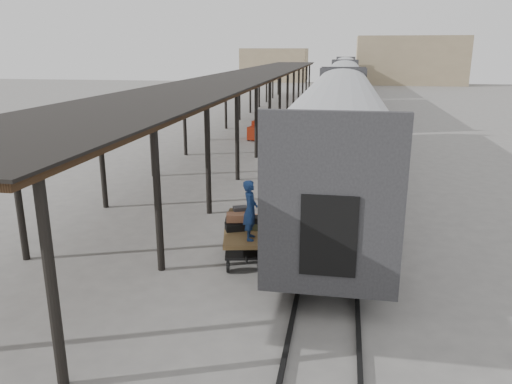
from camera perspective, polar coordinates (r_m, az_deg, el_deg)
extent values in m
plane|color=slate|center=(15.51, -3.43, -6.15)|extent=(160.00, 160.00, 0.00)
cube|color=silver|center=(22.19, 9.47, 7.40)|extent=(3.00, 24.00, 2.90)
cube|color=#28282B|center=(10.57, 8.44, -2.02)|extent=(3.04, 0.22, 3.50)
cube|color=black|center=(22.15, 5.59, 9.87)|extent=(0.04, 22.08, 0.65)
cube|color=black|center=(22.50, 9.28, 3.12)|extent=(2.55, 23.04, 0.50)
cube|color=silver|center=(48.06, 9.98, 11.91)|extent=(3.00, 24.00, 2.90)
cube|color=#28282B|center=(36.20, 9.83, 10.64)|extent=(3.04, 0.22, 3.50)
cube|color=black|center=(48.04, 8.17, 13.06)|extent=(0.04, 22.08, 0.65)
cube|color=black|center=(48.21, 9.88, 9.89)|extent=(2.55, 23.04, 0.50)
cube|color=silver|center=(74.03, 10.13, 13.26)|extent=(3.00, 24.00, 2.90)
cube|color=#28282B|center=(62.14, 10.08, 12.78)|extent=(3.04, 0.22, 3.50)
cube|color=black|center=(74.01, 8.95, 14.01)|extent=(0.04, 22.08, 0.65)
cube|color=black|center=(74.12, 10.07, 11.95)|extent=(2.55, 23.04, 0.50)
cube|color=black|center=(14.03, 3.73, 0.72)|extent=(0.50, 1.70, 2.00)
imported|color=silver|center=(14.06, 3.72, 0.18)|extent=(0.72, 0.89, 1.72)
cube|color=#A06545|center=(14.15, 1.99, -2.29)|extent=(0.57, 0.25, 0.42)
cube|color=#422B19|center=(38.60, -0.14, 13.28)|extent=(4.60, 64.00, 0.18)
cube|color=black|center=(38.60, -0.14, 13.45)|extent=(4.90, 64.30, 0.06)
cylinder|color=black|center=(39.16, -3.14, 10.36)|extent=(0.20, 0.20, 4.00)
cylinder|color=black|center=(69.63, 2.77, 12.83)|extent=(0.20, 0.20, 4.00)
cylinder|color=black|center=(9.26, -22.35, -9.79)|extent=(0.20, 0.20, 4.00)
cylinder|color=black|center=(38.44, 2.92, 10.26)|extent=(0.20, 0.20, 4.00)
cylinder|color=black|center=(69.22, 6.23, 12.74)|extent=(0.20, 0.20, 4.00)
cube|color=black|center=(48.31, 8.97, 8.94)|extent=(0.10, 150.00, 0.12)
cube|color=black|center=(48.30, 10.69, 8.86)|extent=(0.10, 150.00, 0.12)
cube|color=tan|center=(92.58, 17.13, 14.19)|extent=(18.00, 10.00, 8.00)
cube|color=tan|center=(96.93, 2.14, 14.32)|extent=(12.00, 8.00, 6.00)
cube|color=brown|center=(14.32, -1.15, -4.59)|extent=(1.71, 2.60, 0.12)
cube|color=black|center=(14.45, -1.14, -5.89)|extent=(1.59, 2.48, 0.06)
cylinder|color=black|center=(13.68, -3.22, -8.36)|extent=(0.16, 0.41, 0.40)
cylinder|color=black|center=(13.69, 1.02, -8.33)|extent=(0.16, 0.41, 0.40)
cylinder|color=black|center=(15.43, -3.03, -5.45)|extent=(0.16, 0.41, 0.40)
cylinder|color=black|center=(15.44, 0.70, -5.42)|extent=(0.16, 0.41, 0.40)
cube|color=#38383B|center=(14.78, -2.19, -3.24)|extent=(0.70, 0.53, 0.22)
cube|color=#A06545|center=(14.90, -0.01, -3.10)|extent=(0.59, 0.43, 0.20)
cube|color=black|center=(14.28, -2.44, -3.97)|extent=(0.63, 0.55, 0.21)
cube|color=#3D4428|center=(14.37, -0.20, -3.90)|extent=(0.50, 0.38, 0.17)
cube|color=#4A371D|center=(14.63, -1.97, -2.53)|extent=(0.63, 0.49, 0.22)
cube|color=#A06545|center=(14.30, -2.30, -2.91)|extent=(0.61, 0.49, 0.22)
cube|color=#38383B|center=(14.56, -1.80, -1.95)|extent=(0.49, 0.42, 0.14)
cube|color=black|center=(14.37, -0.22, -3.15)|extent=(0.48, 0.36, 0.17)
cube|color=maroon|center=(33.39, 0.06, 6.83)|extent=(1.07, 1.53, 0.84)
cube|color=maroon|center=(33.66, 0.28, 7.87)|extent=(0.88, 0.69, 0.33)
cylinder|color=black|center=(33.11, -0.86, 6.14)|extent=(0.17, 0.35, 0.34)
cylinder|color=black|center=(32.85, 0.36, 6.07)|extent=(0.17, 0.35, 0.34)
cylinder|color=black|center=(34.05, -0.24, 6.42)|extent=(0.17, 0.35, 0.34)
cylinder|color=black|center=(33.80, 0.95, 6.35)|extent=(0.17, 0.35, 0.34)
imported|color=navy|center=(13.38, -0.65, -2.07)|extent=(0.48, 0.65, 1.65)
imported|color=black|center=(31.74, 0.73, 6.79)|extent=(0.93, 0.49, 1.51)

